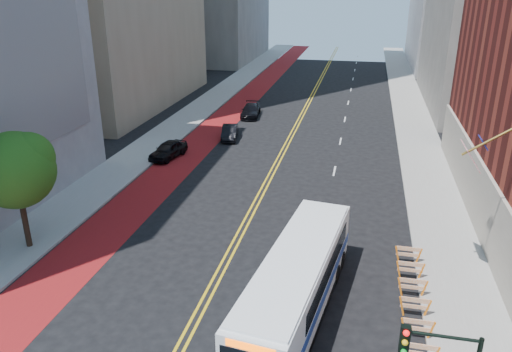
{
  "coord_description": "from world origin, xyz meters",
  "views": [
    {
      "loc": [
        6.62,
        -15.56,
        14.3
      ],
      "look_at": [
        1.46,
        8.0,
        4.72
      ],
      "focal_mm": 35.0,
      "sensor_mm": 36.0,
      "label": 1
    }
  ],
  "objects_px": {
    "transit_bus": "(297,283)",
    "street_tree": "(16,167)",
    "car_a": "(168,150)",
    "car_b": "(230,132)",
    "car_c": "(251,111)"
  },
  "relations": [
    {
      "from": "car_a",
      "to": "car_c",
      "type": "xyz_separation_m",
      "value": [
        3.82,
        14.79,
        -0.04
      ]
    },
    {
      "from": "car_b",
      "to": "street_tree",
      "type": "bearing_deg",
      "value": -114.35
    },
    {
      "from": "transit_bus",
      "to": "car_c",
      "type": "xyz_separation_m",
      "value": [
        -9.85,
        33.68,
        -1.01
      ]
    },
    {
      "from": "street_tree",
      "to": "car_a",
      "type": "bearing_deg",
      "value": 83.12
    },
    {
      "from": "car_c",
      "to": "car_a",
      "type": "bearing_deg",
      "value": -110.4
    },
    {
      "from": "car_a",
      "to": "street_tree",
      "type": "bearing_deg",
      "value": -85.32
    },
    {
      "from": "street_tree",
      "to": "car_c",
      "type": "distance_m",
      "value": 31.71
    },
    {
      "from": "car_a",
      "to": "car_c",
      "type": "relative_size",
      "value": 0.9
    },
    {
      "from": "transit_bus",
      "to": "car_c",
      "type": "height_order",
      "value": "transit_bus"
    },
    {
      "from": "transit_bus",
      "to": "street_tree",
      "type": "bearing_deg",
      "value": 177.28
    },
    {
      "from": "street_tree",
      "to": "car_a",
      "type": "relative_size",
      "value": 1.59
    },
    {
      "from": "car_c",
      "to": "car_b",
      "type": "bearing_deg",
      "value": -96.78
    },
    {
      "from": "transit_bus",
      "to": "car_b",
      "type": "xyz_separation_m",
      "value": [
        -9.98,
        25.25,
        -1.04
      ]
    },
    {
      "from": "car_b",
      "to": "car_c",
      "type": "relative_size",
      "value": 0.84
    },
    {
      "from": "street_tree",
      "to": "car_b",
      "type": "distance_m",
      "value": 23.54
    }
  ]
}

